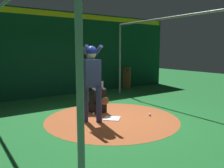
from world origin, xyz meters
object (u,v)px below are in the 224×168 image
object	(u,v)px
batter	(91,76)
catcher	(98,100)
baseball_1	(81,113)
baseball_2	(93,114)
umpire	(83,75)
baseball_0	(150,115)
bat_rack	(125,78)
home_plate	(112,118)

from	to	relation	value
batter	catcher	size ratio (longest dim) A/B	2.36
baseball_1	baseball_2	world-z (taller)	same
umpire	baseball_0	size ratio (longest dim) A/B	25.00
catcher	baseball_0	world-z (taller)	catcher
batter	bat_rack	size ratio (longest dim) A/B	2.15
baseball_0	batter	bearing A→B (deg)	-106.25
baseball_2	catcher	bearing A→B (deg)	121.23
batter	umpire	distance (m)	1.59
batter	baseball_0	size ratio (longest dim) A/B	30.47
baseball_1	baseball_2	size ratio (longest dim) A/B	1.00
catcher	umpire	distance (m)	1.06
baseball_1	baseball_2	xyz separation A→B (m)	(0.23, 0.28, 0.00)
baseball_2	bat_rack	bearing A→B (deg)	131.20
home_plate	baseball_1	distance (m)	0.96
catcher	bat_rack	size ratio (longest dim) A/B	0.91
baseball_2	baseball_0	bearing A→B (deg)	52.12
umpire	bat_rack	bearing A→B (deg)	122.74
bat_rack	batter	bearing A→B (deg)	-47.12
baseball_0	baseball_2	world-z (taller)	same
batter	baseball_2	xyz separation A→B (m)	(-0.51, 0.34, -1.16)
baseball_1	baseball_2	distance (m)	0.36
batter	catcher	xyz separation A→B (m)	(-0.68, 0.61, -0.83)
catcher	umpire	xyz separation A→B (m)	(-0.81, -0.06, 0.68)
bat_rack	baseball_2	bearing A→B (deg)	-48.80
bat_rack	baseball_0	world-z (taller)	bat_rack
catcher	baseball_0	bearing A→B (deg)	40.83
catcher	baseball_0	xyz separation A→B (m)	(1.14, 0.99, -0.33)
umpire	baseball_1	bearing A→B (deg)	-32.70
baseball_0	baseball_2	bearing A→B (deg)	-127.88
home_plate	baseball_1	xyz separation A→B (m)	(-0.81, -0.52, 0.03)
baseball_0	baseball_1	world-z (taller)	same
home_plate	batter	world-z (taller)	batter
home_plate	baseball_2	distance (m)	0.63
home_plate	bat_rack	xyz separation A→B (m)	(-3.77, 3.39, 0.48)
home_plate	baseball_2	world-z (taller)	baseball_2
baseball_1	baseball_2	bearing A→B (deg)	50.52
umpire	baseball_0	xyz separation A→B (m)	(1.95, 1.05, -1.01)
home_plate	baseball_2	bearing A→B (deg)	-157.72
baseball_0	baseball_1	xyz separation A→B (m)	(-1.20, -1.53, 0.00)
home_plate	baseball_0	bearing A→B (deg)	68.90
catcher	baseball_0	size ratio (longest dim) A/B	12.89
baseball_0	baseball_1	bearing A→B (deg)	-128.18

